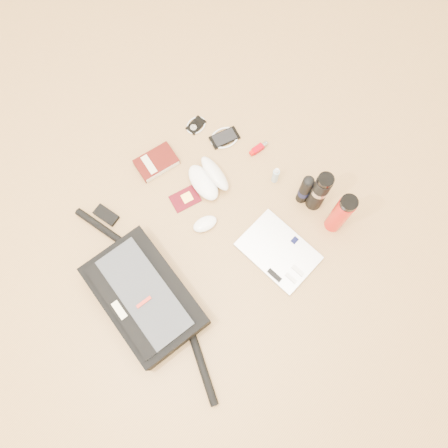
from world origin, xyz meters
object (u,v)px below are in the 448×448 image
Objects in this scene: book at (156,162)px; thermos_red at (340,214)px; thermos_black at (319,192)px; messenger_bag at (144,296)px; laptop at (278,252)px.

thermos_red is (0.75, 0.26, 0.12)m from book.
thermos_black is 0.96× the size of thermos_red.
thermos_black is at bearing 82.92° from messenger_bag.
thermos_red is (0.10, 0.24, 0.12)m from laptop.
laptop is 0.29m from thermos_red.
messenger_bag is 3.66× the size of thermos_black.
book is at bearing 141.14° from messenger_bag.
thermos_black is at bearing 97.66° from laptop.
laptop is (0.29, 0.48, -0.05)m from messenger_bag.
messenger_bag reaches higher than laptop.
messenger_bag is 0.79m from thermos_black.
thermos_red is (0.39, 0.72, 0.07)m from messenger_bag.
messenger_bag is at bearing -34.58° from book.
book is at bearing -174.03° from laptop.
thermos_black reaches higher than book.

